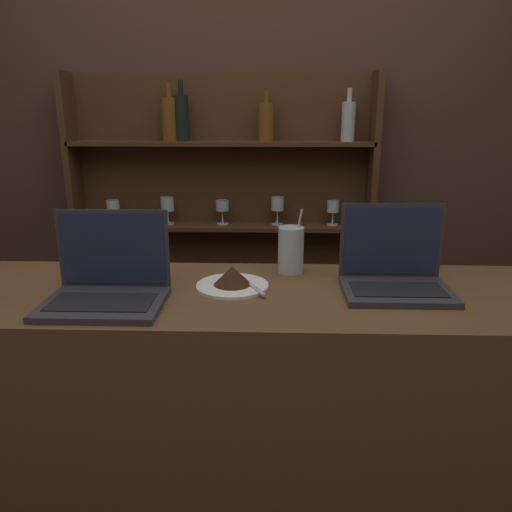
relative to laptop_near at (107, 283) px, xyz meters
The scene contains 7 objects.
bar_counter 0.65m from the laptop_near, 14.69° to the left, with size 2.08×0.55×0.99m.
back_wall 1.42m from the laptop_near, 75.69° to the left, with size 7.00×0.06×2.70m.
back_shelf 1.29m from the laptop_near, 81.09° to the left, with size 1.52×0.18×1.67m.
laptop_near is the anchor object (origin of this frame).
laptop_far 0.82m from the laptop_near, ahead, with size 0.30×0.22×0.24m.
cake_plate 0.36m from the laptop_near, 20.13° to the left, with size 0.22×0.22×0.07m.
water_glass 0.58m from the laptop_near, 28.48° to the left, with size 0.08×0.08×0.21m.
Camera 1 is at (0.11, -1.08, 1.50)m, focal length 35.00 mm.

